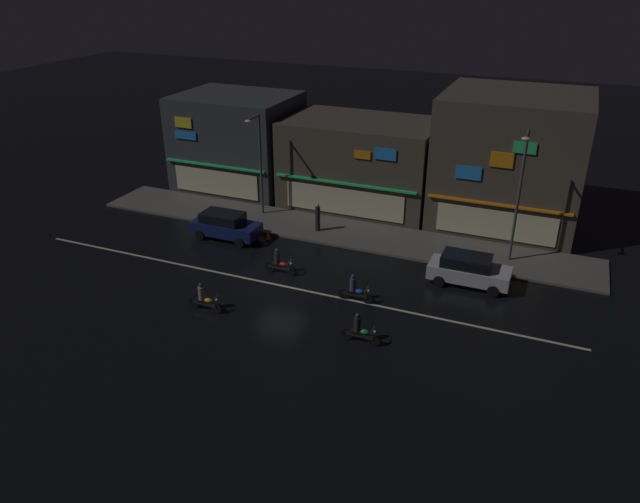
{
  "coord_description": "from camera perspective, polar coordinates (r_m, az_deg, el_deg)",
  "views": [
    {
      "loc": [
        13.03,
        -25.45,
        15.88
      ],
      "look_at": [
        1.79,
        1.46,
        1.71
      ],
      "focal_mm": 33.9,
      "sensor_mm": 36.0,
      "label": 1
    }
  ],
  "objects": [
    {
      "name": "motorcycle_opposite_lane",
      "position": [
        27.77,
        3.72,
        -7.44
      ],
      "size": [
        1.9,
        0.6,
        1.52
      ],
      "rotation": [
        0.0,
        0.0,
        3.23
      ],
      "color": "black",
      "rests_on": "ground"
    },
    {
      "name": "streetlamp_mid",
      "position": [
        34.87,
        18.33,
        5.76
      ],
      "size": [
        0.44,
        1.64,
        7.68
      ],
      "color": "#47494C",
      "rests_on": "sidewalk_far"
    },
    {
      "name": "motorcycle_lead",
      "position": [
        33.63,
        -3.91,
        -1.11
      ],
      "size": [
        1.9,
        0.6,
        1.52
      ],
      "rotation": [
        0.0,
        0.0,
        -0.15
      ],
      "color": "black",
      "rests_on": "ground"
    },
    {
      "name": "lane_divider_stripe",
      "position": [
        32.7,
        -3.89,
        -3.19
      ],
      "size": [
        31.27,
        0.16,
        0.01
      ],
      "primitive_type": "cube",
      "color": "beige",
      "rests_on": "ground"
    },
    {
      "name": "streetlamp_west",
      "position": [
        40.23,
        -5.8,
        8.89
      ],
      "size": [
        0.44,
        1.64,
        6.83
      ],
      "color": "#47494C",
      "rests_on": "sidewalk_far"
    },
    {
      "name": "storefront_left_block",
      "position": [
        41.25,
        17.53,
        8.29
      ],
      "size": [
        8.95,
        8.43,
        8.44
      ],
      "color": "#4C443A",
      "rests_on": "ground"
    },
    {
      "name": "traffic_cone",
      "position": [
        38.02,
        -4.96,
        1.58
      ],
      "size": [
        0.36,
        0.36,
        0.55
      ],
      "primitive_type": "cone",
      "color": "orange",
      "rests_on": "ground"
    },
    {
      "name": "motorcycle_following",
      "position": [
        30.65,
        -10.92,
        -4.44
      ],
      "size": [
        1.9,
        0.6,
        1.52
      ],
      "rotation": [
        0.0,
        0.0,
        3.25
      ],
      "color": "black",
      "rests_on": "ground"
    },
    {
      "name": "sidewalk_far",
      "position": [
        39.02,
        1.14,
        2.01
      ],
      "size": [
        32.92,
        4.2,
        0.14
      ],
      "primitive_type": "cube",
      "color": "#5B5954",
      "rests_on": "ground"
    },
    {
      "name": "parked_car_trailing",
      "position": [
        33.34,
        13.84,
        -1.66
      ],
      "size": [
        4.3,
        1.98,
        1.67
      ],
      "color": "silver",
      "rests_on": "ground"
    },
    {
      "name": "storefront_center_block",
      "position": [
        42.71,
        3.87,
        8.32
      ],
      "size": [
        10.34,
        6.72,
        6.02
      ],
      "color": "#4C443A",
      "rests_on": "ground"
    },
    {
      "name": "storefront_right_block",
      "position": [
        46.66,
        -7.78,
        10.26
      ],
      "size": [
        8.46,
        6.96,
        6.95
      ],
      "color": "#383A3F",
      "rests_on": "ground"
    },
    {
      "name": "parked_car_near_kerb",
      "position": [
        38.24,
        -8.93,
        2.48
      ],
      "size": [
        4.3,
        1.98,
        1.67
      ],
      "color": "navy",
      "rests_on": "ground"
    },
    {
      "name": "ground_plane",
      "position": [
        32.7,
        -3.89,
        -3.19
      ],
      "size": [
        140.0,
        140.0,
        0.0
      ],
      "primitive_type": "plane",
      "color": "black"
    },
    {
      "name": "pedestrian_on_sidewalk",
      "position": [
        38.51,
        -0.22,
        3.19
      ],
      "size": [
        0.32,
        0.32,
        1.83
      ],
      "rotation": [
        0.0,
        0.0,
        5.44
      ],
      "color": "#232328",
      "rests_on": "sidewalk_far"
    },
    {
      "name": "motorcycle_trailing_far",
      "position": [
        30.92,
        3.28,
        -3.67
      ],
      "size": [
        1.9,
        0.6,
        1.52
      ],
      "rotation": [
        0.0,
        0.0,
        0.0
      ],
      "color": "black",
      "rests_on": "ground"
    }
  ]
}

